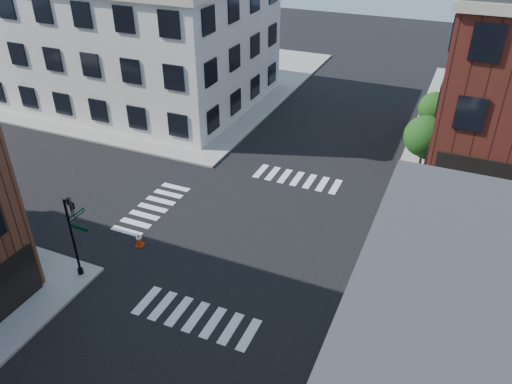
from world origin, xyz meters
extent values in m
plane|color=black|center=(0.00, 0.00, 0.00)|extent=(120.00, 120.00, 0.00)
cube|color=gray|center=(-21.00, 21.00, 0.07)|extent=(30.00, 30.00, 0.15)
cube|color=beige|center=(-19.00, 16.00, 5.50)|extent=(22.00, 16.00, 11.00)
cylinder|color=black|center=(7.50, 10.00, 0.89)|extent=(0.18, 0.18, 1.47)
cylinder|color=black|center=(7.50, 10.00, 1.62)|extent=(0.12, 0.12, 1.47)
sphere|color=#153D10|center=(7.50, 10.00, 3.30)|extent=(2.69, 2.69, 2.69)
sphere|color=#153D10|center=(7.75, 9.90, 2.75)|extent=(1.85, 1.85, 1.85)
cylinder|color=black|center=(7.50, 16.00, 0.81)|extent=(0.18, 0.18, 1.33)
cylinder|color=black|center=(7.50, 16.00, 1.48)|extent=(0.12, 0.12, 1.33)
sphere|color=#153D10|center=(7.50, 16.00, 3.00)|extent=(2.43, 2.43, 2.43)
sphere|color=#153D10|center=(7.75, 15.90, 2.51)|extent=(1.67, 1.67, 1.67)
cylinder|color=black|center=(-6.80, -6.80, 2.30)|extent=(0.12, 0.12, 4.60)
cylinder|color=black|center=(-6.80, -6.80, 0.30)|extent=(0.28, 0.28, 0.30)
cube|color=#053819|center=(-6.25, -6.80, 3.15)|extent=(1.10, 0.03, 0.22)
cube|color=#053819|center=(-6.80, -6.25, 3.40)|extent=(0.03, 1.10, 0.22)
imported|color=black|center=(-6.45, -6.70, 3.90)|extent=(0.22, 0.18, 1.10)
imported|color=black|center=(-6.90, -6.45, 3.90)|extent=(0.18, 0.22, 1.10)
cube|color=#9A260E|center=(12.78, -5.12, 2.03)|extent=(2.12, 0.31, 0.68)
cube|color=#B8B7BA|center=(9.29, -3.43, 1.50)|extent=(2.22, 2.55, 1.94)
cube|color=black|center=(8.38, -3.31, 1.84)|extent=(0.33, 1.84, 0.87)
cube|color=black|center=(11.79, -3.76, 0.48)|extent=(7.80, 1.96, 0.24)
cylinder|color=black|center=(9.16, -4.44, 0.48)|extent=(1.00, 0.46, 0.97)
cylinder|color=black|center=(9.42, -2.42, 0.48)|extent=(1.00, 0.46, 0.97)
cylinder|color=black|center=(12.61, -4.89, 0.48)|extent=(1.00, 0.46, 0.97)
cylinder|color=black|center=(12.88, -2.87, 0.48)|extent=(1.00, 0.46, 0.97)
cube|color=red|center=(-5.53, -3.49, 0.02)|extent=(0.53, 0.53, 0.05)
cone|color=red|center=(-5.53, -3.49, 0.40)|extent=(0.50, 0.50, 0.79)
cylinder|color=white|center=(-5.53, -3.49, 0.51)|extent=(0.31, 0.31, 0.09)
camera|label=1|loc=(9.21, -21.15, 16.95)|focal=35.00mm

